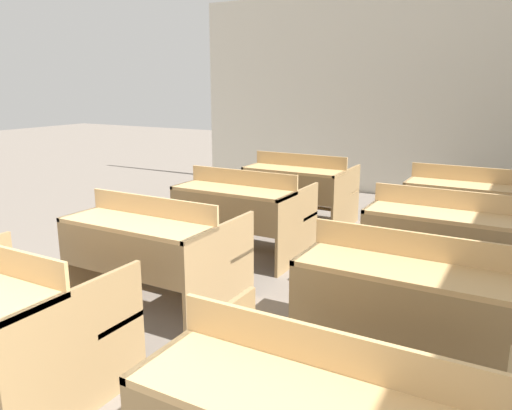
# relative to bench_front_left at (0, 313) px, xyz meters

# --- Properties ---
(wall_back) EXTENTS (6.72, 0.06, 2.92)m
(wall_back) POSITION_rel_bench_front_left_xyz_m (0.71, 5.89, 1.01)
(wall_back) COLOR beige
(wall_back) RESTS_ON ground_plane
(bench_front_left) EXTENTS (1.13, 0.86, 0.83)m
(bench_front_left) POSITION_rel_bench_front_left_xyz_m (0.00, 0.00, 0.00)
(bench_front_left) COLOR #93744A
(bench_front_left) RESTS_ON ground_plane
(bench_second_left) EXTENTS (1.13, 0.86, 0.83)m
(bench_second_left) POSITION_rel_bench_front_left_xyz_m (0.00, 1.24, 0.00)
(bench_second_left) COLOR #9A7C52
(bench_second_left) RESTS_ON ground_plane
(bench_second_right) EXTENTS (1.13, 0.86, 0.83)m
(bench_second_right) POSITION_rel_bench_front_left_xyz_m (1.84, 1.26, 0.00)
(bench_second_right) COLOR olive
(bench_second_right) RESTS_ON ground_plane
(bench_third_left) EXTENTS (1.13, 0.86, 0.83)m
(bench_third_left) POSITION_rel_bench_front_left_xyz_m (-0.01, 2.52, 0.00)
(bench_third_left) COLOR #93754B
(bench_third_left) RESTS_ON ground_plane
(bench_third_right) EXTENTS (1.13, 0.86, 0.83)m
(bench_third_right) POSITION_rel_bench_front_left_xyz_m (1.82, 2.53, 0.00)
(bench_third_right) COLOR #997A50
(bench_third_right) RESTS_ON ground_plane
(bench_back_left) EXTENTS (1.13, 0.86, 0.83)m
(bench_back_left) POSITION_rel_bench_front_left_xyz_m (0.01, 3.78, 0.00)
(bench_back_left) COLOR olive
(bench_back_left) RESTS_ON ground_plane
(bench_back_right) EXTENTS (1.13, 0.86, 0.83)m
(bench_back_right) POSITION_rel_bench_front_left_xyz_m (1.84, 3.78, 0.00)
(bench_back_right) COLOR #96774D
(bench_back_right) RESTS_ON ground_plane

